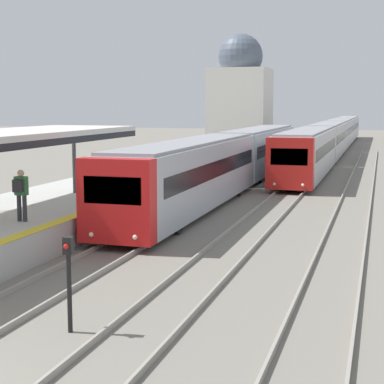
{
  "coord_description": "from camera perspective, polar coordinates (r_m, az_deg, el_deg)",
  "views": [
    {
      "loc": [
        8.14,
        -8.02,
        4.71
      ],
      "look_at": [
        1.75,
        13.54,
        1.67
      ],
      "focal_mm": 60.0,
      "sensor_mm": 36.0,
      "label": 1
    }
  ],
  "objects": [
    {
      "name": "train_far",
      "position": [
        66.55,
        12.53,
        4.97
      ],
      "size": [
        2.52,
        65.44,
        3.15
      ],
      "color": "red",
      "rests_on": "ground_plane"
    },
    {
      "name": "signal_post_near",
      "position": [
        13.6,
        -10.9,
        -7.19
      ],
      "size": [
        0.2,
        0.21,
        2.03
      ],
      "color": "black",
      "rests_on": "ground_plane"
    },
    {
      "name": "person_on_platform",
      "position": [
        21.12,
        -14.98,
        0.08
      ],
      "size": [
        0.4,
        0.4,
        1.66
      ],
      "color": "#2D2D33",
      "rests_on": "station_platform"
    },
    {
      "name": "train_near",
      "position": [
        36.4,
        3.52,
        3.02
      ],
      "size": [
        2.54,
        33.52,
        3.15
      ],
      "color": "red",
      "rests_on": "ground_plane"
    },
    {
      "name": "distant_domed_building",
      "position": [
        58.53,
        4.3,
        8.11
      ],
      "size": [
        5.16,
        5.16,
        11.05
      ],
      "color": "silver",
      "rests_on": "ground_plane"
    }
  ]
}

